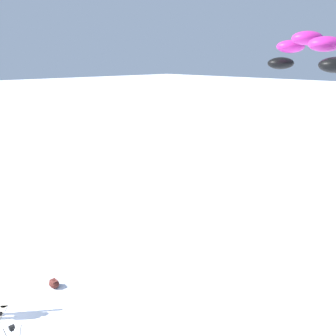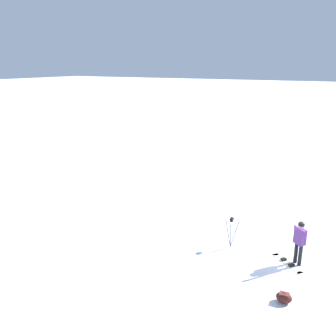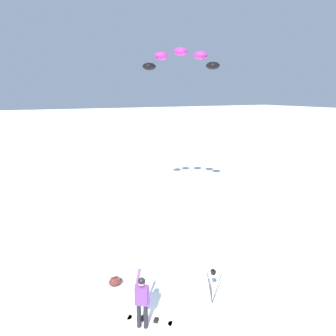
% 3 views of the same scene
% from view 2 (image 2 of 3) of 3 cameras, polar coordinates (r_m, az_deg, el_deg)
% --- Properties ---
extents(ground_plane, '(300.00, 300.00, 0.00)m').
position_cam_2_polar(ground_plane, '(14.61, 18.83, -14.37)').
color(ground_plane, white).
extents(snowboarder, '(0.48, 0.78, 1.76)m').
position_cam_2_polar(snowboarder, '(14.26, 20.23, -10.47)').
color(snowboarder, black).
rests_on(snowboarder, ground_plane).
extents(snowboard, '(1.40, 1.21, 0.10)m').
position_cam_2_polar(snowboard, '(14.65, 18.49, -14.15)').
color(snowboard, beige).
rests_on(snowboard, ground_plane).
extents(gear_bag_large, '(0.51, 0.39, 0.34)m').
position_cam_2_polar(gear_bag_large, '(12.51, 18.00, -19.00)').
color(gear_bag_large, '#4C1E19').
rests_on(gear_bag_large, ground_plane).
extents(camera_tripod, '(0.57, 0.50, 1.29)m').
position_cam_2_polar(camera_tripod, '(14.87, 10.07, -9.10)').
color(camera_tripod, '#262628').
rests_on(camera_tripod, ground_plane).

